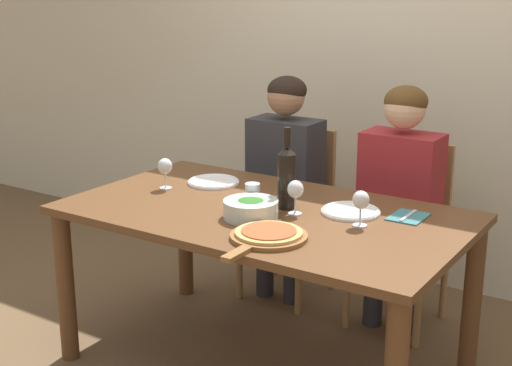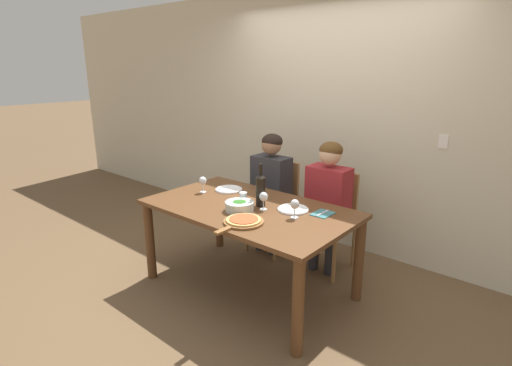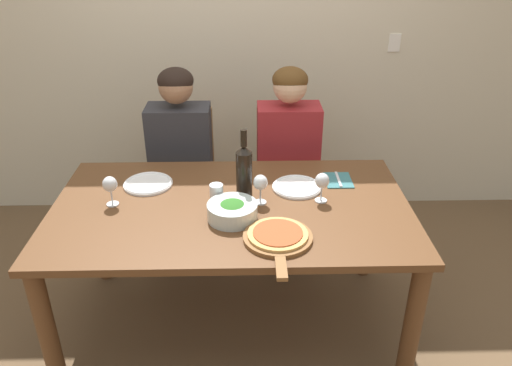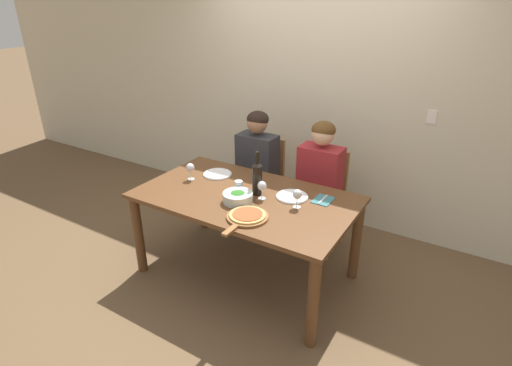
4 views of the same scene
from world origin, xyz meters
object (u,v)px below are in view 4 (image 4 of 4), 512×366
(pizza_on_board, at_px, (247,216))
(wine_glass_centre, at_px, (262,187))
(dinner_plate_right, at_px, (292,196))
(wine_glass_left, at_px, (190,168))
(wine_bottle, at_px, (257,177))
(wine_glass_right, at_px, (297,195))
(fork_on_napkin, at_px, (323,200))
(chair_left, at_px, (262,180))
(dinner_plate_left, at_px, (217,174))
(broccoli_bowl, at_px, (238,197))
(person_woman, at_px, (256,161))
(water_tumbler, at_px, (239,187))
(chair_right, at_px, (322,195))
(person_man, at_px, (319,175))

(pizza_on_board, bearing_deg, wine_glass_centre, 101.43)
(dinner_plate_right, bearing_deg, wine_glass_left, -170.95)
(wine_bottle, xyz_separation_m, wine_glass_left, (-0.64, -0.06, -0.04))
(wine_glass_right, xyz_separation_m, fork_on_napkin, (0.12, 0.21, -0.10))
(dinner_plate_right, relative_size, fork_on_napkin, 1.42)
(fork_on_napkin, bearing_deg, chair_left, 147.33)
(dinner_plate_left, bearing_deg, wine_glass_left, -124.61)
(fork_on_napkin, bearing_deg, broccoli_bowl, -146.50)
(chair_left, height_order, fork_on_napkin, chair_left)
(person_woman, distance_m, pizza_on_board, 1.14)
(water_tumbler, bearing_deg, chair_left, 107.70)
(wine_bottle, height_order, water_tumbler, wine_bottle)
(wine_bottle, relative_size, wine_glass_centre, 2.40)
(chair_right, height_order, fork_on_napkin, chair_right)
(wine_glass_right, bearing_deg, chair_right, 97.60)
(person_woman, bearing_deg, wine_glass_centre, -55.62)
(chair_left, xyz_separation_m, wine_glass_centre, (0.47, -0.80, 0.35))
(fork_on_napkin, bearing_deg, person_woman, 152.64)
(person_woman, xyz_separation_m, dinner_plate_left, (-0.11, -0.49, 0.02))
(person_woman, xyz_separation_m, person_man, (0.66, 0.00, 0.00))
(wine_glass_right, distance_m, wine_glass_centre, 0.30)
(dinner_plate_right, distance_m, wine_glass_left, 0.93)
(chair_left, bearing_deg, broccoli_bowl, -70.31)
(wine_glass_left, bearing_deg, fork_on_napkin, 11.19)
(person_woman, xyz_separation_m, water_tumbler, (0.26, -0.70, 0.06))
(chair_left, xyz_separation_m, water_tumbler, (0.26, -0.81, 0.30))
(broccoli_bowl, relative_size, wine_glass_right, 1.55)
(person_woman, distance_m, broccoli_bowl, 0.90)
(wine_glass_left, distance_m, water_tumbler, 0.51)
(wine_glass_centre, xyz_separation_m, water_tumbler, (-0.21, -0.01, -0.05))
(person_man, relative_size, wine_bottle, 3.44)
(broccoli_bowl, bearing_deg, fork_on_napkin, 33.50)
(dinner_plate_left, bearing_deg, wine_glass_centre, -18.96)
(person_man, relative_size, water_tumbler, 11.65)
(wine_glass_left, distance_m, wine_glass_centre, 0.72)
(dinner_plate_right, bearing_deg, person_man, 89.90)
(person_woman, height_order, dinner_plate_left, person_woman)
(broccoli_bowl, bearing_deg, dinner_plate_left, 142.60)
(chair_left, distance_m, fork_on_napkin, 1.09)
(wine_glass_right, height_order, water_tumbler, wine_glass_right)
(chair_right, xyz_separation_m, person_man, (0.00, -0.11, 0.24))
(chair_right, relative_size, wine_bottle, 2.58)
(broccoli_bowl, distance_m, pizza_on_board, 0.27)
(chair_right, height_order, person_man, person_man)
(person_man, xyz_separation_m, wine_glass_centre, (-0.19, -0.69, 0.11))
(person_woman, relative_size, person_man, 1.00)
(person_man, relative_size, wine_glass_left, 8.25)
(person_man, bearing_deg, person_woman, 180.00)
(person_woman, relative_size, wine_glass_centre, 8.25)
(wine_bottle, xyz_separation_m, wine_glass_right, (0.38, -0.05, -0.04))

